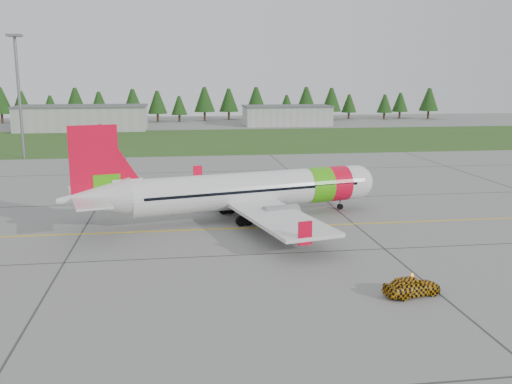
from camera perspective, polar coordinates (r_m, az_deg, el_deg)
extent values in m
plane|color=gray|center=(44.88, 0.64, -6.25)|extent=(320.00, 320.00, 0.00)
cylinder|color=silver|center=(55.56, -0.43, 0.21)|extent=(23.66, 8.97, 3.52)
sphere|color=silver|center=(60.74, 9.95, 1.01)|extent=(3.52, 3.52, 3.52)
cone|color=silver|center=(52.09, -15.90, -0.65)|extent=(6.98, 4.92, 3.52)
cube|color=black|center=(60.82, 10.18, 1.31)|extent=(1.96, 2.62, 0.51)
cylinder|color=#42B60D|center=(58.52, 6.18, 0.72)|extent=(3.13, 4.06, 3.60)
cylinder|color=red|center=(59.55, 8.02, 0.86)|extent=(2.78, 3.97, 3.60)
cube|color=silver|center=(55.60, -0.86, -0.83)|extent=(11.65, 29.27, 0.33)
cube|color=red|center=(68.64, -5.85, 1.90)|extent=(1.09, 0.41, 1.81)
cube|color=red|center=(42.35, 4.93, -4.13)|extent=(1.09, 0.41, 1.81)
cylinder|color=gray|center=(60.72, -1.34, -0.26)|extent=(3.61, 2.61, 1.90)
cylinder|color=gray|center=(51.75, 2.50, -2.34)|extent=(3.61, 2.61, 1.90)
cube|color=red|center=(51.58, -15.89, 2.66)|extent=(4.12, 1.30, 6.87)
cube|color=#42B60D|center=(52.01, -14.68, 0.57)|extent=(2.37, 0.92, 2.17)
cube|color=silver|center=(52.01, -16.41, -0.44)|extent=(5.26, 10.78, 0.20)
cylinder|color=slate|center=(60.25, 8.41, -1.13)|extent=(0.16, 0.16, 1.26)
cylinder|color=black|center=(60.32, 8.41, -1.44)|extent=(0.66, 0.39, 0.61)
cylinder|color=slate|center=(57.83, -2.59, -1.32)|extent=(0.20, 0.20, 1.72)
cylinder|color=black|center=(57.81, -2.93, -1.73)|extent=(1.01, 0.62, 0.94)
cylinder|color=slate|center=(53.20, -0.80, -2.45)|extent=(0.20, 0.20, 1.72)
cylinder|color=black|center=(53.18, -1.16, -2.89)|extent=(1.01, 0.62, 0.94)
imported|color=#E89F0C|center=(37.51, 15.41, -7.29)|extent=(1.55, 1.73, 3.72)
cube|color=#30561E|center=(125.17, -5.05, 5.19)|extent=(320.00, 50.00, 0.03)
cube|color=gold|center=(52.48, -0.68, -3.60)|extent=(120.00, 0.25, 0.02)
cube|color=#A8A8A3|center=(154.44, -16.91, 7.04)|extent=(32.00, 14.00, 6.00)
cube|color=#A8A8A3|center=(163.69, 3.09, 7.60)|extent=(24.00, 12.00, 5.20)
cylinder|color=slate|center=(103.52, -22.58, 8.59)|extent=(0.50, 0.50, 20.00)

